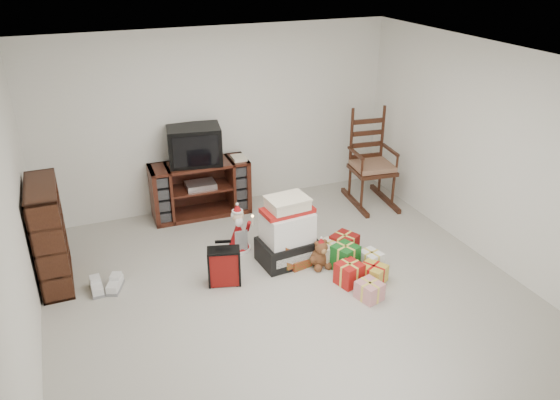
{
  "coord_description": "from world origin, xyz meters",
  "views": [
    {
      "loc": [
        -1.94,
        -4.54,
        3.47
      ],
      "look_at": [
        0.15,
        0.6,
        0.84
      ],
      "focal_mm": 35.0,
      "sensor_mm": 36.0,
      "label": 1
    }
  ],
  "objects_px": {
    "bookshelf": "(50,236)",
    "teddy_bear": "(320,255)",
    "santa_figurine": "(287,230)",
    "gift_pile": "(287,235)",
    "crt_television": "(194,145)",
    "mrs_claus_figurine": "(238,233)",
    "sneaker_pair": "(106,286)",
    "tv_stand": "(200,189)",
    "red_suitcase": "(224,267)",
    "gift_cluster": "(355,264)",
    "rocking_chair": "(370,170)"
  },
  "relations": [
    {
      "from": "gift_cluster",
      "to": "santa_figurine",
      "type": "bearing_deg",
      "value": 119.52
    },
    {
      "from": "mrs_claus_figurine",
      "to": "tv_stand",
      "type": "bearing_deg",
      "value": 98.43
    },
    {
      "from": "santa_figurine",
      "to": "mrs_claus_figurine",
      "type": "relative_size",
      "value": 0.98
    },
    {
      "from": "red_suitcase",
      "to": "crt_television",
      "type": "relative_size",
      "value": 0.67
    },
    {
      "from": "santa_figurine",
      "to": "sneaker_pair",
      "type": "xyz_separation_m",
      "value": [
        -2.21,
        -0.14,
        -0.18
      ]
    },
    {
      "from": "red_suitcase",
      "to": "gift_cluster",
      "type": "height_order",
      "value": "red_suitcase"
    },
    {
      "from": "bookshelf",
      "to": "rocking_chair",
      "type": "distance_m",
      "value": 4.35
    },
    {
      "from": "tv_stand",
      "to": "rocking_chair",
      "type": "relative_size",
      "value": 0.94
    },
    {
      "from": "sneaker_pair",
      "to": "gift_cluster",
      "type": "relative_size",
      "value": 0.36
    },
    {
      "from": "bookshelf",
      "to": "red_suitcase",
      "type": "relative_size",
      "value": 2.28
    },
    {
      "from": "gift_pile",
      "to": "crt_television",
      "type": "height_order",
      "value": "crt_television"
    },
    {
      "from": "sneaker_pair",
      "to": "bookshelf",
      "type": "bearing_deg",
      "value": 146.12
    },
    {
      "from": "tv_stand",
      "to": "sneaker_pair",
      "type": "bearing_deg",
      "value": -134.1
    },
    {
      "from": "red_suitcase",
      "to": "sneaker_pair",
      "type": "distance_m",
      "value": 1.31
    },
    {
      "from": "gift_cluster",
      "to": "sneaker_pair",
      "type": "bearing_deg",
      "value": 165.01
    },
    {
      "from": "mrs_claus_figurine",
      "to": "teddy_bear",
      "type": "bearing_deg",
      "value": -43.25
    },
    {
      "from": "tv_stand",
      "to": "bookshelf",
      "type": "distance_m",
      "value": 2.19
    },
    {
      "from": "crt_television",
      "to": "tv_stand",
      "type": "bearing_deg",
      "value": -25.98
    },
    {
      "from": "tv_stand",
      "to": "bookshelf",
      "type": "bearing_deg",
      "value": -151.2
    },
    {
      "from": "bookshelf",
      "to": "sneaker_pair",
      "type": "relative_size",
      "value": 3.08
    },
    {
      "from": "gift_pile",
      "to": "mrs_claus_figurine",
      "type": "relative_size",
      "value": 1.3
    },
    {
      "from": "bookshelf",
      "to": "sneaker_pair",
      "type": "bearing_deg",
      "value": -41.34
    },
    {
      "from": "rocking_chair",
      "to": "gift_pile",
      "type": "xyz_separation_m",
      "value": [
        -1.76,
        -1.11,
        -0.13
      ]
    },
    {
      "from": "rocking_chair",
      "to": "teddy_bear",
      "type": "height_order",
      "value": "rocking_chair"
    },
    {
      "from": "teddy_bear",
      "to": "santa_figurine",
      "type": "bearing_deg",
      "value": 107.24
    },
    {
      "from": "red_suitcase",
      "to": "sneaker_pair",
      "type": "height_order",
      "value": "red_suitcase"
    },
    {
      "from": "mrs_claus_figurine",
      "to": "crt_television",
      "type": "xyz_separation_m",
      "value": [
        -0.2,
        1.17,
        0.78
      ]
    },
    {
      "from": "gift_pile",
      "to": "santa_figurine",
      "type": "relative_size",
      "value": 1.34
    },
    {
      "from": "bookshelf",
      "to": "teddy_bear",
      "type": "distance_m",
      "value": 3.03
    },
    {
      "from": "tv_stand",
      "to": "mrs_claus_figurine",
      "type": "height_order",
      "value": "tv_stand"
    },
    {
      "from": "tv_stand",
      "to": "gift_cluster",
      "type": "relative_size",
      "value": 1.26
    },
    {
      "from": "gift_pile",
      "to": "crt_television",
      "type": "xyz_separation_m",
      "value": [
        -0.66,
        1.64,
        0.66
      ]
    },
    {
      "from": "rocking_chair",
      "to": "gift_cluster",
      "type": "relative_size",
      "value": 1.34
    },
    {
      "from": "mrs_claus_figurine",
      "to": "gift_cluster",
      "type": "xyz_separation_m",
      "value": [
        1.08,
        -1.01,
        -0.12
      ]
    },
    {
      "from": "teddy_bear",
      "to": "sneaker_pair",
      "type": "height_order",
      "value": "teddy_bear"
    },
    {
      "from": "red_suitcase",
      "to": "santa_figurine",
      "type": "height_order",
      "value": "santa_figurine"
    },
    {
      "from": "sneaker_pair",
      "to": "rocking_chair",
      "type": "bearing_deg",
      "value": 20.97
    },
    {
      "from": "tv_stand",
      "to": "gift_cluster",
      "type": "height_order",
      "value": "tv_stand"
    },
    {
      "from": "gift_pile",
      "to": "red_suitcase",
      "type": "xyz_separation_m",
      "value": [
        -0.83,
        -0.18,
        -0.14
      ]
    },
    {
      "from": "bookshelf",
      "to": "teddy_bear",
      "type": "bearing_deg",
      "value": -16.74
    },
    {
      "from": "teddy_bear",
      "to": "santa_figurine",
      "type": "height_order",
      "value": "santa_figurine"
    },
    {
      "from": "tv_stand",
      "to": "crt_television",
      "type": "distance_m",
      "value": 0.64
    },
    {
      "from": "gift_pile",
      "to": "mrs_claus_figurine",
      "type": "distance_m",
      "value": 0.67
    },
    {
      "from": "crt_television",
      "to": "bookshelf",
      "type": "bearing_deg",
      "value": -142.19
    },
    {
      "from": "santa_figurine",
      "to": "crt_television",
      "type": "xyz_separation_m",
      "value": [
        -0.79,
        1.31,
        0.78
      ]
    },
    {
      "from": "crt_television",
      "to": "santa_figurine",
      "type": "bearing_deg",
      "value": -49.35
    },
    {
      "from": "rocking_chair",
      "to": "crt_television",
      "type": "xyz_separation_m",
      "value": [
        -2.41,
        0.53,
        0.53
      ]
    },
    {
      "from": "sneaker_pair",
      "to": "gift_cluster",
      "type": "height_order",
      "value": "gift_cluster"
    },
    {
      "from": "crt_television",
      "to": "rocking_chair",
      "type": "bearing_deg",
      "value": -2.78
    },
    {
      "from": "tv_stand",
      "to": "gift_cluster",
      "type": "distance_m",
      "value": 2.5
    }
  ]
}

